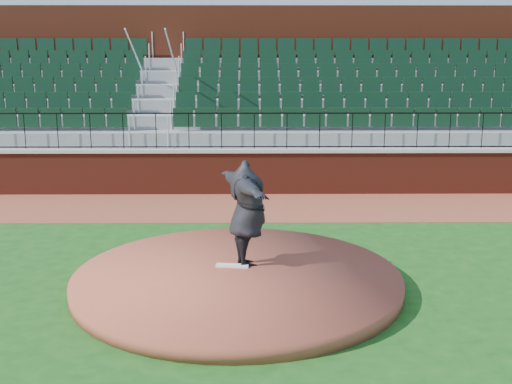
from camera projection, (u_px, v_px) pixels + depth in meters
ground at (257, 279)px, 11.94m from camera, size 90.00×90.00×0.00m
warning_track at (255, 207)px, 17.20m from camera, size 34.00×3.20×0.01m
field_wall at (254, 173)px, 18.62m from camera, size 34.00×0.35×1.20m
wall_cap at (254, 150)px, 18.48m from camera, size 34.00×0.45×0.10m
wall_railing at (254, 131)px, 18.35m from camera, size 34.00×0.05×1.00m
seating_stands at (254, 104)px, 20.90m from camera, size 34.00×5.10×4.60m
concourse_wall at (253, 85)px, 23.52m from camera, size 34.00×0.50×5.50m
pitchers_mound at (237, 280)px, 11.54m from camera, size 5.80×5.80×0.25m
pitching_rubber at (232, 266)px, 11.87m from camera, size 0.61×0.22×0.04m
pitcher at (247, 213)px, 11.78m from camera, size 1.33×2.49×1.95m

